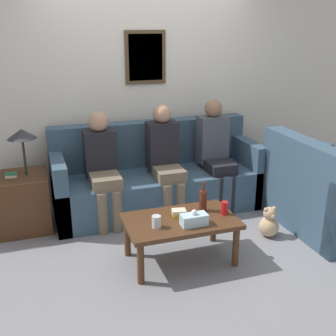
# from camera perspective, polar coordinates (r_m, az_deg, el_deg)

# --- Properties ---
(ground_plane) EXTENTS (16.00, 16.00, 0.00)m
(ground_plane) POSITION_cam_1_polar(r_m,az_deg,el_deg) (4.61, 0.39, -7.70)
(ground_plane) COLOR gray
(wall_back) EXTENTS (9.00, 0.08, 2.60)m
(wall_back) POSITION_cam_1_polar(r_m,az_deg,el_deg) (5.09, -3.12, 10.30)
(wall_back) COLOR silver
(wall_back) RESTS_ON ground_plane
(couch_main) EXTENTS (2.36, 0.85, 0.98)m
(couch_main) POSITION_cam_1_polar(r_m,az_deg,el_deg) (4.92, -1.54, -1.61)
(couch_main) COLOR #385166
(couch_main) RESTS_ON ground_plane
(couch_side) EXTENTS (0.85, 1.26, 0.98)m
(couch_side) POSITION_cam_1_polar(r_m,az_deg,el_deg) (4.72, 20.24, -3.75)
(couch_side) COLOR #385166
(couch_side) RESTS_ON ground_plane
(coffee_table) EXTENTS (1.00, 0.60, 0.42)m
(coffee_table) POSITION_cam_1_polar(r_m,az_deg,el_deg) (3.81, 1.71, -7.71)
(coffee_table) COLOR #4C2D19
(coffee_table) RESTS_ON ground_plane
(side_table_with_lamp) EXTENTS (0.54, 0.54, 1.08)m
(side_table_with_lamp) POSITION_cam_1_polar(r_m,az_deg,el_deg) (4.66, -19.06, -3.98)
(side_table_with_lamp) COLOR #4C2D19
(side_table_with_lamp) RESTS_ON ground_plane
(wine_bottle) EXTENTS (0.07, 0.07, 0.28)m
(wine_bottle) POSITION_cam_1_polar(r_m,az_deg,el_deg) (3.91, 4.76, -4.35)
(wine_bottle) COLOR #562319
(wine_bottle) RESTS_ON coffee_table
(drinking_glass) EXTENTS (0.08, 0.08, 0.11)m
(drinking_glass) POSITION_cam_1_polar(r_m,az_deg,el_deg) (3.62, -1.58, -7.28)
(drinking_glass) COLOR silver
(drinking_glass) RESTS_ON coffee_table
(book_stack) EXTENTS (0.14, 0.12, 0.05)m
(book_stack) POSITION_cam_1_polar(r_m,az_deg,el_deg) (3.84, 1.49, -6.04)
(book_stack) COLOR gold
(book_stack) RESTS_ON coffee_table
(soda_can) EXTENTS (0.07, 0.07, 0.12)m
(soda_can) POSITION_cam_1_polar(r_m,az_deg,el_deg) (3.88, 7.67, -5.39)
(soda_can) COLOR red
(soda_can) RESTS_ON coffee_table
(tissue_box) EXTENTS (0.23, 0.12, 0.15)m
(tissue_box) POSITION_cam_1_polar(r_m,az_deg,el_deg) (3.66, 3.55, -6.96)
(tissue_box) COLOR silver
(tissue_box) RESTS_ON coffee_table
(person_left) EXTENTS (0.34, 0.60, 1.20)m
(person_left) POSITION_cam_1_polar(r_m,az_deg,el_deg) (4.54, -8.89, 0.64)
(person_left) COLOR #756651
(person_left) RESTS_ON ground_plane
(person_middle) EXTENTS (0.34, 0.58, 1.24)m
(person_middle) POSITION_cam_1_polar(r_m,az_deg,el_deg) (4.68, -0.40, 1.66)
(person_middle) COLOR #756651
(person_middle) RESTS_ON ground_plane
(person_right) EXTENTS (0.34, 0.57, 1.25)m
(person_right) POSITION_cam_1_polar(r_m,az_deg,el_deg) (4.93, 6.46, 2.48)
(person_right) COLOR black
(person_right) RESTS_ON ground_plane
(teddy_bear) EXTENTS (0.21, 0.21, 0.32)m
(teddy_bear) POSITION_cam_1_polar(r_m,az_deg,el_deg) (4.45, 13.52, -7.32)
(teddy_bear) COLOR tan
(teddy_bear) RESTS_ON ground_plane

